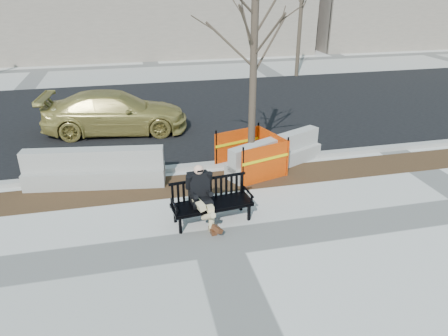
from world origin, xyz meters
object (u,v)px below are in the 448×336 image
(bench, at_px, (212,221))
(jersey_barrier_left, at_px, (97,185))
(tree_fence, at_px, (250,172))
(jersey_barrier_right, at_px, (275,167))
(sedan, at_px, (118,132))
(seated_man, at_px, (201,222))

(bench, relative_size, jersey_barrier_left, 0.51)
(tree_fence, bearing_deg, jersey_barrier_right, 10.20)
(tree_fence, bearing_deg, bench, -124.24)
(sedan, distance_m, jersey_barrier_left, 3.99)
(seated_man, height_order, jersey_barrier_right, seated_man)
(tree_fence, height_order, jersey_barrier_left, tree_fence)
(seated_man, bearing_deg, tree_fence, 44.93)
(sedan, bearing_deg, seated_man, -158.17)
(bench, bearing_deg, seated_man, 168.51)
(seated_man, height_order, sedan, sedan)
(jersey_barrier_left, bearing_deg, tree_fence, 6.32)
(bench, height_order, seated_man, seated_man)
(bench, xyz_separation_m, sedan, (-2.00, 6.30, 0.00))
(tree_fence, bearing_deg, jersey_barrier_left, 178.17)
(bench, relative_size, seated_man, 1.35)
(bench, xyz_separation_m, jersey_barrier_left, (-2.50, 2.33, 0.00))
(sedan, bearing_deg, tree_fence, -133.31)
(sedan, height_order, jersey_barrier_right, sedan)
(seated_man, relative_size, sedan, 0.27)
(bench, bearing_deg, sedan, 101.04)
(tree_fence, relative_size, jersey_barrier_left, 1.58)
(jersey_barrier_right, bearing_deg, seated_man, -161.82)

